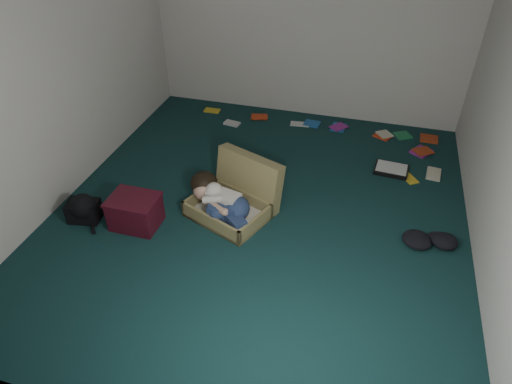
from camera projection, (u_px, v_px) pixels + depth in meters
The scene contains 11 objects.
floor at pixel (260, 211), 4.59m from camera, with size 4.50×4.50×0.00m, color #113131.
wall_back at pixel (309, 16), 5.54m from camera, with size 4.50×4.50×0.00m, color silver.
wall_front at pixel (131, 290), 2.07m from camera, with size 4.50×4.50×0.00m, color silver.
wall_left at pixel (54, 66), 4.24m from camera, with size 4.50×4.50×0.00m, color silver.
suitcase at pixel (237, 197), 4.52m from camera, with size 0.95×0.94×0.54m.
person at pixel (220, 200), 4.40m from camera, with size 0.71×0.59×0.33m.
maroon_bin at pixel (135, 212), 4.33m from camera, with size 0.46×0.36×0.32m.
backpack at pixel (84, 210), 4.43m from camera, with size 0.37×0.30×0.22m, color black, non-canonical shape.
clothing_pile at pixel (433, 240), 4.15m from camera, with size 0.42×0.34×0.13m, color black, non-canonical shape.
paper_tray at pixel (391, 169), 5.15m from camera, with size 0.39×0.31×0.05m.
book_scatter at pixel (340, 135), 5.80m from camera, with size 3.11×1.18×0.02m.
Camera 1 is at (0.93, -3.44, 2.90)m, focal length 32.00 mm.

